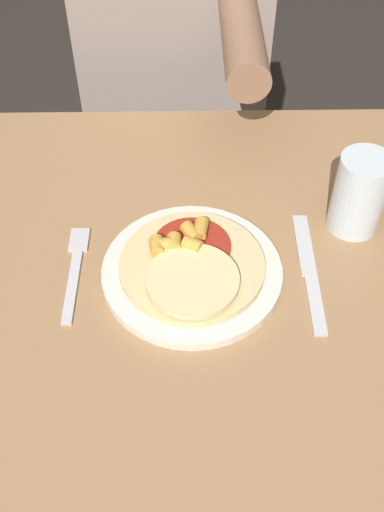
{
  "coord_description": "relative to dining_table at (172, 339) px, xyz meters",
  "views": [
    {
      "loc": [
        0.02,
        -0.51,
        1.4
      ],
      "look_at": [
        0.03,
        0.04,
        0.79
      ],
      "focal_mm": 42.0,
      "sensor_mm": 36.0,
      "label": 1
    }
  ],
  "objects": [
    {
      "name": "drinking_glass",
      "position": [
        0.27,
        0.13,
        0.17
      ],
      "size": [
        0.08,
        0.08,
        0.12
      ],
      "color": "silver",
      "rests_on": "dining_table"
    },
    {
      "name": "dining_table",
      "position": [
        0.0,
        0.0,
        0.0
      ],
      "size": [
        1.26,
        0.87,
        0.75
      ],
      "color": "#9E754C",
      "rests_on": "ground_plane"
    },
    {
      "name": "knife",
      "position": [
        0.2,
        0.04,
        0.11
      ],
      "size": [
        0.02,
        0.22,
        0.0
      ],
      "color": "silver",
      "rests_on": "dining_table"
    },
    {
      "name": "ground_plane",
      "position": [
        0.0,
        0.0,
        -0.65
      ],
      "size": [
        8.0,
        8.0,
        0.0
      ],
      "primitive_type": "plane",
      "color": "#2D2823"
    },
    {
      "name": "fork",
      "position": [
        -0.14,
        0.05,
        0.11
      ],
      "size": [
        0.03,
        0.18,
        0.0
      ],
      "color": "silver",
      "rests_on": "dining_table"
    },
    {
      "name": "plate",
      "position": [
        0.03,
        0.04,
        0.11
      ],
      "size": [
        0.25,
        0.25,
        0.01
      ],
      "color": "silver",
      "rests_on": "dining_table"
    },
    {
      "name": "pizza",
      "position": [
        0.03,
        0.03,
        0.13
      ],
      "size": [
        0.2,
        0.2,
        0.04
      ],
      "color": "#E0C689",
      "rests_on": "plate"
    },
    {
      "name": "person_diner",
      "position": [
        0.0,
        0.69,
        0.06
      ],
      "size": [
        0.39,
        0.52,
        1.21
      ],
      "color": "#2D2D38",
      "rests_on": "ground_plane"
    }
  ]
}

